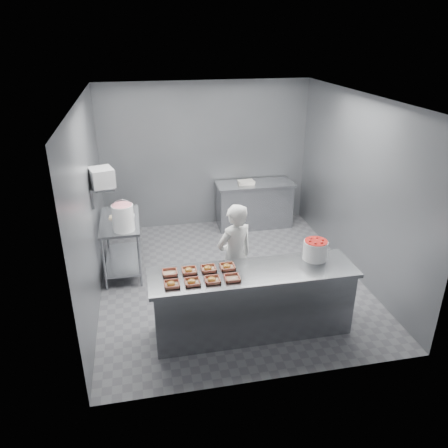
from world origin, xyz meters
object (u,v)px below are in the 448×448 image
Objects in this scene: tray_7 at (227,267)px; glaze_bucket at (123,217)px; tray_2 at (212,280)px; tray_6 at (208,268)px; tray_3 at (232,278)px; strawberry_tub at (315,249)px; tray_0 at (172,284)px; worker at (235,258)px; service_counter at (253,301)px; appliance at (102,177)px; tray_4 at (170,273)px; back_counter at (254,205)px; tray_5 at (189,270)px; prep_table at (121,238)px; tray_1 at (192,282)px.

tray_7 is 1.91m from glaze_bucket.
glaze_bucket is at bearing 121.45° from tray_2.
tray_3 is at bearing -48.33° from tray_6.
tray_0 is at bearing -171.37° from strawberry_tub.
worker is at bearing 75.03° from tray_3.
tray_3 is (-0.30, -0.14, 0.47)m from service_counter.
tray_2 is (-0.54, -0.14, 0.47)m from service_counter.
appliance reaches higher than tray_0.
tray_0 and tray_2 have the same top height.
glaze_bucket is at bearing 108.10° from tray_0.
worker is at bearing 26.81° from tray_4.
strawberry_tub is at bearing -90.67° from back_counter.
tray_2 is 1.00× the size of tray_7.
tray_5 is 0.39× the size of glaze_bucket.
tray_5 is 0.48m from tray_7.
back_counter is at bearing -133.66° from worker.
appliance is at bearing 137.29° from service_counter.
glaze_bucket is (-1.27, 1.41, 0.19)m from tray_7.
prep_table is 0.66m from glaze_bucket.
tray_4 reaches higher than service_counter.
worker is at bearing 34.28° from tray_5.
service_counter is at bearing -9.89° from tray_5.
prep_table is 0.77× the size of worker.
prep_table is 6.40× the size of tray_6.
tray_1 reaches higher than tray_4.
service_counter is 2.77m from appliance.
strawberry_tub is at bearing 9.87° from tray_1.
tray_4 is 1.00× the size of tray_6.
tray_5 is at bearing 180.00° from tray_6.
tray_7 is at bearing -53.40° from prep_table.
tray_7 is at bearing -61.95° from appliance.
prep_table is 1.95m from tray_4.
tray_2 reaches higher than tray_4.
tray_3 is (1.35, -2.09, 0.33)m from prep_table.
appliance is (-1.28, 1.82, 0.77)m from tray_2.
tray_4 is at bearing 159.23° from tray_3.
tray_6 is (0.00, 0.27, 0.00)m from tray_2.
tray_2 is 0.55m from tray_4.
tray_4 is (-1.02, 0.14, 0.47)m from service_counter.
service_counter is 0.69m from worker.
prep_table is 2.20m from tray_0.
tray_0 and tray_1 have the same top height.
tray_0 is 2.13m from appliance.
tray_4 is 0.53× the size of appliance.
prep_table is at bearing 117.95° from tray_2.
prep_table is 2.04m from tray_5.
strawberry_tub reaches higher than tray_0.
service_counter is 0.92m from tray_1.
prep_table is 2.06m from worker.
service_counter is 0.58m from tray_7.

